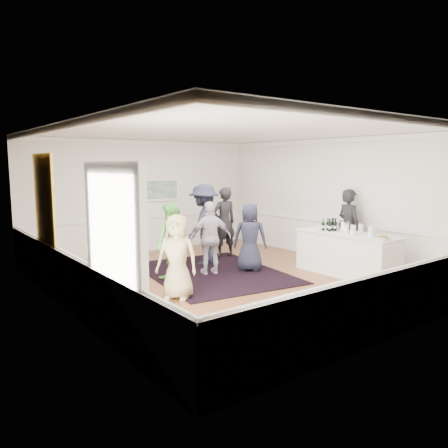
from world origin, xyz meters
TOP-DOWN VIEW (x-y plane):
  - floor at (0.00, 0.00)m, footprint 8.00×8.00m
  - ceiling at (0.00, 0.00)m, footprint 7.00×8.00m
  - wall_left at (-3.50, 0.00)m, footprint 0.02×8.00m
  - wall_right at (3.50, 0.00)m, footprint 0.02×8.00m
  - wall_back at (0.00, 4.00)m, footprint 7.00×0.02m
  - wall_front at (0.00, -4.00)m, footprint 7.00×0.02m
  - wainscoting at (0.00, 0.00)m, footprint 7.00×8.00m
  - mirror at (-3.45, 1.30)m, footprint 0.05×1.25m
  - doorway at (-3.45, -1.90)m, footprint 0.10×1.78m
  - landscape_painting at (0.40, 3.95)m, footprint 1.44×0.06m
  - area_rug at (0.08, 0.70)m, footprint 3.38×4.14m
  - serving_table at (2.43, -1.26)m, footprint 0.91×2.39m
  - bartender at (3.20, -0.71)m, footprint 0.59×0.78m
  - guest_tan at (-1.60, -0.47)m, footprint 0.90×0.93m
  - guest_green at (-1.10, 0.56)m, footprint 0.77×0.92m
  - guest_lilac at (-0.03, 0.66)m, footprint 1.06×0.69m
  - guest_dark_a at (0.43, 1.59)m, footprint 1.51×1.26m
  - guest_dark_b at (1.37, 2.00)m, footprint 0.75×0.54m
  - guest_navy at (0.91, 0.38)m, footprint 0.92×0.93m
  - wine_bottles at (2.43, -0.78)m, footprint 0.38×0.30m
  - juice_pitchers at (2.41, -1.62)m, footprint 0.37×0.67m
  - ice_bucket at (2.51, -1.09)m, footprint 0.26×0.26m
  - nut_bowl at (2.28, -2.26)m, footprint 0.28×0.28m

SIDE VIEW (x-z plane):
  - floor at x=0.00m, z-range 0.00..0.00m
  - area_rug at x=0.08m, z-range 0.00..0.02m
  - serving_table at x=2.43m, z-range 0.00..0.97m
  - wainscoting at x=0.00m, z-range 0.00..1.00m
  - guest_tan at x=-1.60m, z-range 0.00..1.61m
  - guest_navy at x=0.91m, z-range 0.00..1.62m
  - guest_lilac at x=-0.03m, z-range 0.00..1.68m
  - guest_green at x=-1.10m, z-range 0.00..1.71m
  - guest_dark_b at x=1.37m, z-range 0.00..1.91m
  - bartender at x=3.20m, z-range 0.00..1.92m
  - nut_bowl at x=2.28m, z-range 0.97..1.04m
  - guest_dark_a at x=0.43m, z-range 0.00..2.03m
  - ice_bucket at x=2.51m, z-range 0.96..1.20m
  - juice_pitchers at x=2.41m, z-range 0.97..1.21m
  - wine_bottles at x=2.43m, z-range 0.97..1.28m
  - doorway at x=-3.45m, z-range 0.14..2.70m
  - wall_left at x=-3.50m, z-range 0.00..3.20m
  - wall_right at x=3.50m, z-range 0.00..3.20m
  - wall_back at x=0.00m, z-range 0.00..3.20m
  - wall_front at x=0.00m, z-range 0.00..3.20m
  - landscape_painting at x=0.40m, z-range 1.45..2.11m
  - mirror at x=-3.45m, z-range 0.88..2.73m
  - ceiling at x=0.00m, z-range 3.19..3.21m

